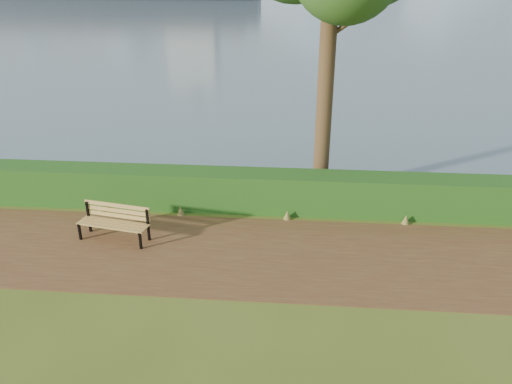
{
  "coord_description": "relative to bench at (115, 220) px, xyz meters",
  "views": [
    {
      "loc": [
        1.77,
        -9.07,
        5.73
      ],
      "look_at": [
        0.89,
        1.2,
        1.1
      ],
      "focal_mm": 35.0,
      "sensor_mm": 36.0,
      "label": 1
    }
  ],
  "objects": [
    {
      "name": "path",
      "position": [
        2.32,
        -0.45,
        -0.47
      ],
      "size": [
        40.0,
        3.4,
        0.01
      ],
      "primitive_type": "cube",
      "color": "#532E1C",
      "rests_on": "ground"
    },
    {
      "name": "ground",
      "position": [
        2.32,
        -0.75,
        -0.48
      ],
      "size": [
        140.0,
        140.0,
        0.0
      ],
      "primitive_type": "plane",
      "color": "#445819",
      "rests_on": "ground"
    },
    {
      "name": "bench",
      "position": [
        0.0,
        0.0,
        0.0
      ],
      "size": [
        1.71,
        0.78,
        0.83
      ],
      "rotation": [
        0.0,
        0.0,
        -0.19
      ],
      "color": "black",
      "rests_on": "ground"
    },
    {
      "name": "hedge",
      "position": [
        2.32,
        1.85,
        0.02
      ],
      "size": [
        32.0,
        0.85,
        1.0
      ],
      "primitive_type": "cube",
      "color": "#1D4313",
      "rests_on": "ground"
    }
  ]
}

